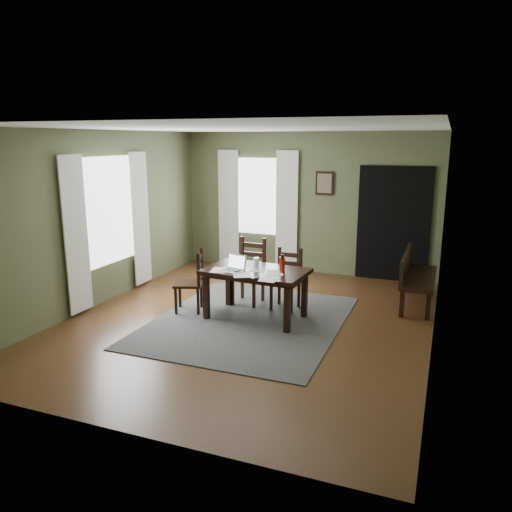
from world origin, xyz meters
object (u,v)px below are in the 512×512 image
at_px(chair_back_left, 249,272).
at_px(chair_end, 192,282).
at_px(chair_back_right, 287,280).
at_px(laptop, 234,267).
at_px(water_bottle, 282,264).
at_px(bench, 414,274).
at_px(dining_table, 256,276).

bearing_deg(chair_back_left, chair_end, -130.60).
height_order(chair_back_right, laptop, laptop).
bearing_deg(chair_end, chair_back_right, 97.30).
bearing_deg(water_bottle, chair_end, -178.83).
relative_size(chair_back_right, bench, 0.62).
distance_m(chair_back_right, laptop, 0.99).
xyz_separation_m(dining_table, chair_back_right, (0.28, 0.58, -0.19)).
height_order(dining_table, chair_end, chair_end).
bearing_deg(dining_table, water_bottle, -0.43).
height_order(dining_table, chair_back_right, chair_back_right).
bearing_deg(laptop, chair_back_left, 111.64).
xyz_separation_m(dining_table, chair_end, (-1.01, -0.06, -0.18)).
relative_size(chair_back_right, laptop, 2.40).
distance_m(dining_table, chair_back_right, 0.67).
distance_m(chair_back_left, laptop, 0.87).
bearing_deg(dining_table, chair_back_left, 123.29).
bearing_deg(bench, chair_back_right, 116.11).
distance_m(chair_end, water_bottle, 1.47).
distance_m(chair_end, bench, 3.46).
height_order(laptop, water_bottle, water_bottle).
height_order(dining_table, bench, bench).
height_order(dining_table, laptop, laptop).
height_order(chair_end, bench, chair_end).
height_order(bench, water_bottle, water_bottle).
relative_size(bench, water_bottle, 5.72).
relative_size(chair_back_left, chair_back_right, 1.11).
relative_size(dining_table, chair_back_left, 1.47).
xyz_separation_m(chair_end, bench, (3.10, 1.53, 0.04)).
distance_m(laptop, water_bottle, 0.69).
bearing_deg(chair_end, water_bottle, 71.94).
bearing_deg(chair_back_right, dining_table, -112.32).
relative_size(chair_end, bench, 0.63).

